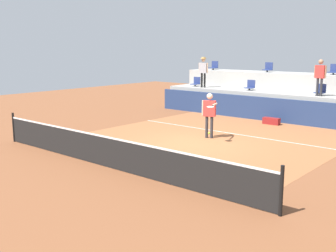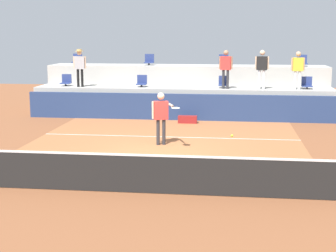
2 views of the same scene
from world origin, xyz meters
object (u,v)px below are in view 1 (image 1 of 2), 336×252
stadium_chair_lower_left (250,86)px  tennis_player (209,111)px  stadium_chair_lower_right (320,91)px  stadium_chair_upper_right (334,70)px  stadium_chair_lower_far_left (196,82)px  spectator_in_white (320,74)px  stadium_chair_upper_far_left (214,66)px  equipment_bag (271,121)px  tennis_ball (209,133)px  stadium_chair_upper_left (268,68)px  spectator_with_hat (203,69)px

stadium_chair_lower_left → tennis_player: 6.39m
stadium_chair_lower_right → stadium_chair_upper_right: bearing=91.7°
stadium_chair_lower_far_left → spectator_in_white: (7.15, -0.38, 0.77)m
stadium_chair_lower_right → stadium_chair_upper_far_left: 7.35m
stadium_chair_lower_left → equipment_bag: bearing=-41.3°
stadium_chair_lower_right → tennis_ball: size_ratio=7.65×
stadium_chair_upper_right → tennis_ball: bearing=-87.8°
spectator_in_white → stadium_chair_lower_right: bearing=101.5°
stadium_chair_upper_left → equipment_bag: size_ratio=0.68×
equipment_bag → stadium_chair_upper_far_left: bearing=146.7°
stadium_chair_lower_far_left → tennis_ball: size_ratio=7.65×
stadium_chair_lower_right → equipment_bag: (-1.40, -1.94, -1.31)m
stadium_chair_upper_right → tennis_player: size_ratio=0.30×
stadium_chair_lower_far_left → tennis_ball: stadium_chair_lower_far_left is taller
stadium_chair_lower_right → tennis_ball: stadium_chair_lower_right is taller
stadium_chair_upper_far_left → stadium_chair_upper_left: 3.52m
stadium_chair_lower_right → spectator_with_hat: size_ratio=0.31×
stadium_chair_lower_far_left → tennis_player: size_ratio=0.30×
stadium_chair_lower_far_left → stadium_chair_upper_right: size_ratio=1.00×
stadium_chair_upper_far_left → stadium_chair_lower_far_left: bearing=-89.6°
stadium_chair_lower_left → stadium_chair_upper_left: 1.99m
stadium_chair_lower_right → stadium_chair_upper_right: 1.99m
stadium_chair_upper_right → equipment_bag: size_ratio=0.68×
stadium_chair_lower_far_left → stadium_chair_lower_right: (7.07, 0.00, 0.00)m
stadium_chair_upper_left → stadium_chair_upper_right: 3.51m
stadium_chair_upper_left → spectator_in_white: spectator_in_white is taller
tennis_ball → stadium_chair_lower_left: bearing=112.9°
stadium_chair_lower_left → spectator_in_white: 3.78m
stadium_chair_upper_left → spectator_with_hat: size_ratio=0.31×
stadium_chair_upper_right → tennis_ball: stadium_chair_upper_right is taller
spectator_with_hat → spectator_in_white: spectator_with_hat is taller
stadium_chair_upper_left → stadium_chair_lower_far_left: bearing=-152.8°
stadium_chair_lower_left → stadium_chair_lower_right: same height
stadium_chair_upper_far_left → stadium_chair_upper_left: same height
stadium_chair_upper_left → tennis_player: stadium_chair_upper_left is taller
stadium_chair_upper_far_left → equipment_bag: bearing=-33.3°
stadium_chair_upper_right → spectator_in_white: (0.13, -2.18, -0.08)m
stadium_chair_lower_far_left → equipment_bag: bearing=-18.9°
stadium_chair_lower_right → tennis_player: 6.43m
stadium_chair_lower_far_left → stadium_chair_upper_right: stadium_chair_upper_right is taller
stadium_chair_upper_right → equipment_bag: bearing=-109.8°
stadium_chair_lower_left → stadium_chair_upper_right: 4.07m
stadium_chair_lower_far_left → spectator_in_white: bearing=-3.1°
equipment_bag → tennis_ball: bearing=-76.7°
spectator_with_hat → stadium_chair_upper_far_left: bearing=109.7°
stadium_chair_upper_far_left → spectator_with_hat: 2.32m
stadium_chair_lower_left → stadium_chair_lower_right: 3.61m
spectator_with_hat → stadium_chair_lower_far_left: bearing=153.6°
stadium_chair_upper_far_left → tennis_ball: stadium_chair_upper_far_left is taller
stadium_chair_lower_right → spectator_with_hat: (-6.30, -0.38, 0.79)m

